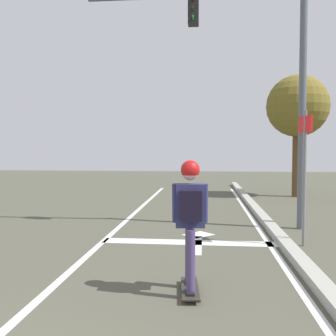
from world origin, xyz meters
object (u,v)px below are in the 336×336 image
skater (190,208)px  street_sign_post (305,159)px  skateboard (190,288)px  traffic_signal_mast (254,58)px  roadside_tree (297,107)px

skater → street_sign_post: (2.00, 2.53, 0.56)m
skateboard → street_sign_post: bearing=51.5°
traffic_signal_mast → roadside_tree: traffic_signal_mast is taller
skateboard → roadside_tree: bearing=70.2°
skater → roadside_tree: roadside_tree is taller
street_sign_post → roadside_tree: (1.64, 7.57, 1.77)m
skater → roadside_tree: bearing=70.2°
skater → traffic_signal_mast: bearing=72.9°
skater → traffic_signal_mast: traffic_signal_mast is taller
skater → roadside_tree: size_ratio=0.34×
traffic_signal_mast → skater: bearing=-107.1°
traffic_signal_mast → street_sign_post: size_ratio=2.25×
skateboard → street_sign_post: (2.00, 2.51, 1.56)m
skateboard → skater: skater is taller
roadside_tree → skater: bearing=-109.8°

